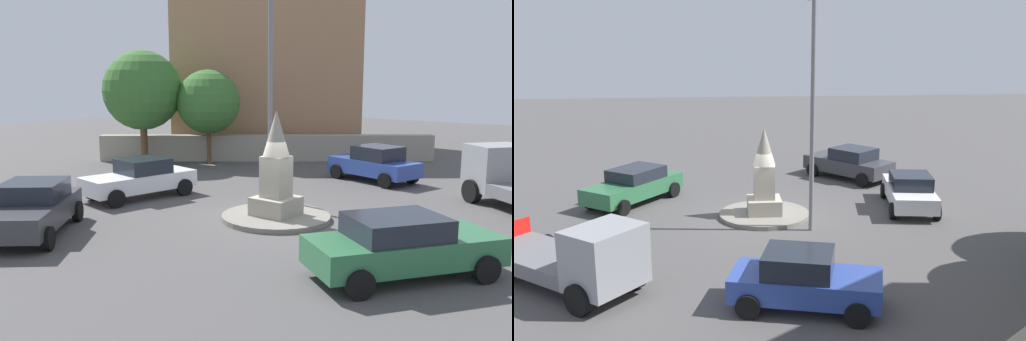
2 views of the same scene
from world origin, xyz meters
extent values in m
plane|color=#4F4C4C|center=(0.00, 0.00, 0.00)|extent=(80.00, 80.00, 0.00)
cylinder|color=gray|center=(0.00, 0.00, 0.08)|extent=(3.46, 3.46, 0.16)
cube|color=#9E9687|center=(0.00, 0.00, 0.45)|extent=(1.27, 1.27, 0.57)
cube|color=#9E9687|center=(0.00, 0.00, 1.38)|extent=(0.77, 0.77, 1.30)
cone|color=#9E9687|center=(0.00, 0.00, 2.75)|extent=(0.84, 0.84, 1.44)
cylinder|color=slate|center=(1.75, 1.54, 4.40)|extent=(0.16, 0.16, 8.79)
cube|color=#2D479E|center=(7.83, 0.48, 0.63)|extent=(2.64, 4.19, 0.63)
cube|color=#1E232D|center=(7.78, 0.27, 1.25)|extent=(1.96, 2.10, 0.60)
cylinder|color=black|center=(7.36, 2.01, 0.32)|extent=(0.38, 0.68, 0.64)
cylinder|color=black|center=(9.01, 1.57, 0.32)|extent=(0.38, 0.68, 0.64)
cylinder|color=black|center=(6.66, -0.62, 0.32)|extent=(0.38, 0.68, 0.64)
cylinder|color=black|center=(8.31, -1.06, 0.32)|extent=(0.38, 0.68, 0.64)
cube|color=#2D6B42|center=(-2.32, -5.24, 0.64)|extent=(4.58, 3.93, 0.64)
cube|color=#1E232D|center=(-2.51, -5.12, 1.20)|extent=(2.60, 2.48, 0.49)
cylinder|color=black|center=(-0.57, -5.42, 0.32)|extent=(0.65, 0.55, 0.64)
cylinder|color=black|center=(-1.56, -6.83, 0.32)|extent=(0.65, 0.55, 0.64)
cylinder|color=black|center=(-3.09, -3.66, 0.32)|extent=(0.65, 0.55, 0.64)
cylinder|color=black|center=(-4.08, -5.06, 0.32)|extent=(0.65, 0.55, 0.64)
cube|color=silver|center=(-0.57, 5.87, 0.62)|extent=(4.34, 2.25, 0.60)
cube|color=#1E232D|center=(-0.39, 5.84, 1.19)|extent=(1.89, 1.76, 0.54)
cylinder|color=black|center=(-2.13, 5.27, 0.32)|extent=(0.67, 0.31, 0.64)
cylinder|color=black|center=(-1.88, 6.91, 0.32)|extent=(0.67, 0.31, 0.64)
cylinder|color=black|center=(0.73, 4.84, 0.32)|extent=(0.67, 0.31, 0.64)
cylinder|color=black|center=(0.98, 6.47, 0.32)|extent=(0.67, 0.31, 0.64)
cube|color=#38383D|center=(-5.68, 4.48, 0.65)|extent=(4.31, 4.08, 0.65)
cube|color=#1E232D|center=(-5.46, 4.67, 1.24)|extent=(2.44, 2.43, 0.54)
cylinder|color=black|center=(-6.20, 2.85, 0.32)|extent=(0.63, 0.59, 0.64)
cylinder|color=black|center=(-3.99, 4.78, 0.32)|extent=(0.63, 0.59, 0.64)
cylinder|color=black|center=(-5.16, 6.11, 0.32)|extent=(0.63, 0.59, 0.64)
cube|color=gray|center=(6.98, -4.74, 1.24)|extent=(2.40, 2.33, 1.65)
cylinder|color=black|center=(6.23, -4.15, 0.42)|extent=(0.74, 0.83, 0.84)
cube|color=#9E9687|center=(9.64, 7.59, 0.69)|extent=(11.51, 14.36, 1.37)
cube|color=#A87A56|center=(14.29, 11.24, 5.24)|extent=(13.53, 13.84, 10.48)
cylinder|color=brown|center=(4.92, 11.97, 1.18)|extent=(0.36, 0.36, 2.36)
sphere|color=#386B2D|center=(4.92, 11.97, 3.77)|extent=(4.02, 4.02, 4.02)
cylinder|color=brown|center=(6.99, 9.34, 1.02)|extent=(0.24, 0.24, 2.04)
sphere|color=#386B2D|center=(6.99, 9.34, 3.18)|extent=(3.26, 3.26, 3.26)
camera|label=1|loc=(-13.76, -9.95, 4.52)|focal=38.68mm
camera|label=2|loc=(22.32, -1.73, 7.19)|focal=42.74mm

